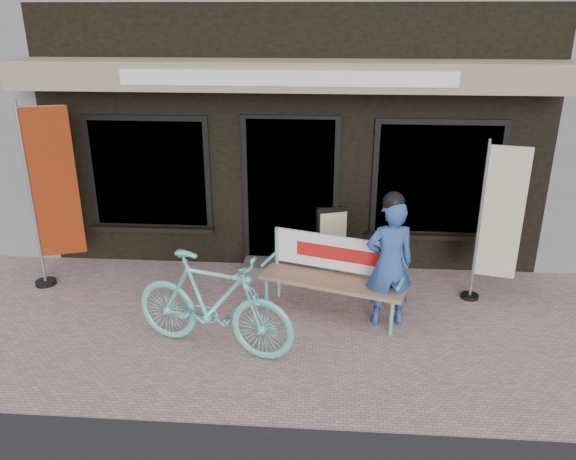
# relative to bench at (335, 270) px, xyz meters

# --- Properties ---
(ground) EXTENTS (70.00, 70.00, 0.00)m
(ground) POSITION_rel_bench_xyz_m (-0.63, -0.67, -0.56)
(ground) COLOR #AC8485
(ground) RESTS_ON ground
(storefront) EXTENTS (7.00, 6.77, 6.00)m
(storefront) POSITION_rel_bench_xyz_m (-0.63, 4.29, 2.43)
(storefront) COLOR black
(storefront) RESTS_ON ground
(bench) EXTENTS (1.81, 0.96, 0.95)m
(bench) POSITION_rel_bench_xyz_m (0.00, 0.00, 0.00)
(bench) COLOR #61BDB9
(bench) RESTS_ON ground
(person) EXTENTS (0.62, 0.46, 1.64)m
(person) POSITION_rel_bench_xyz_m (0.62, -0.24, 0.25)
(person) COLOR #2A4D93
(person) RESTS_ON ground
(bicycle) EXTENTS (1.95, 1.05, 1.13)m
(bicycle) POSITION_rel_bench_xyz_m (-1.31, -0.94, 0.01)
(bicycle) COLOR #61BDB9
(bicycle) RESTS_ON ground
(nobori_red) EXTENTS (0.73, 0.40, 2.48)m
(nobori_red) POSITION_rel_bench_xyz_m (-3.69, 0.52, 0.72)
(nobori_red) COLOR gray
(nobori_red) RESTS_ON ground
(nobori_cream) EXTENTS (0.62, 0.28, 2.09)m
(nobori_cream) POSITION_rel_bench_xyz_m (1.98, 0.42, 0.52)
(nobori_cream) COLOR gray
(nobori_cream) RESTS_ON ground
(menu_stand) EXTENTS (0.47, 0.24, 0.93)m
(menu_stand) POSITION_rel_bench_xyz_m (-0.03, 1.29, -0.08)
(menu_stand) COLOR black
(menu_stand) RESTS_ON ground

